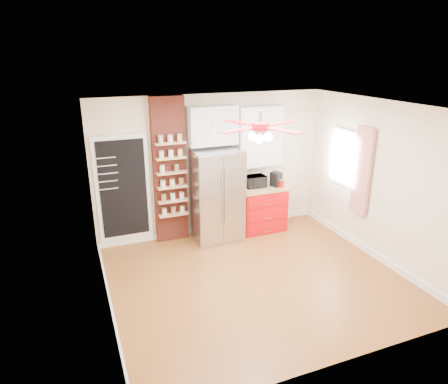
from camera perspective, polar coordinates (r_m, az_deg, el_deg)
name	(u,v)px	position (r m, az deg, el deg)	size (l,w,h in m)	color
floor	(256,279)	(6.51, 4.54, -12.23)	(4.50, 4.50, 0.00)	brown
ceiling	(261,107)	(5.60, 5.28, 12.04)	(4.50, 4.50, 0.00)	white
wall_back	(212,165)	(7.67, -1.74, 3.82)	(4.50, 0.02, 2.70)	#FAEAC9
wall_front	(343,261)	(4.39, 16.66, -9.49)	(4.50, 0.02, 2.70)	#FAEAC9
wall_left	(100,222)	(5.37, -17.25, -4.06)	(0.02, 4.00, 2.70)	#FAEAC9
wall_right	(379,182)	(7.17, 21.24, 1.35)	(0.02, 4.00, 2.70)	#FAEAC9
chalkboard	(123,189)	(7.34, -14.20, 0.44)	(0.95, 0.05, 1.95)	white
brick_pillar	(170,171)	(7.36, -7.76, 2.98)	(0.60, 0.16, 2.70)	maroon
fridge	(216,195)	(7.47, -1.10, -0.44)	(0.90, 0.70, 1.75)	#A2A2A6
upper_glass_cabinet	(212,125)	(7.32, -1.70, 9.48)	(0.90, 0.35, 0.70)	white
red_cabinet	(261,208)	(8.03, 5.30, -2.30)	(0.94, 0.64, 0.90)	red
upper_shelf_unit	(259,136)	(7.77, 5.05, 7.93)	(0.90, 0.30, 1.15)	white
window	(345,158)	(7.75, 16.89, 4.68)	(0.04, 0.75, 1.05)	white
curtain	(362,171)	(7.34, 19.12, 2.83)	(0.06, 0.40, 1.55)	red
ceiling_fan	(260,127)	(5.64, 5.19, 9.26)	(1.40, 1.40, 0.44)	silver
toaster_oven	(255,181)	(7.83, 4.43, 1.52)	(0.41, 0.28, 0.23)	black
coffee_maker	(276,179)	(7.92, 7.44, 1.83)	(0.16, 0.19, 0.28)	black
canister_left	(281,184)	(7.90, 8.16, 1.20)	(0.11, 0.11, 0.14)	#B50A0B
canister_right	(274,181)	(8.00, 7.16, 1.51)	(0.11, 0.11, 0.15)	red
pantry_jar_oats	(162,169)	(7.18, -8.83, 3.27)	(0.09, 0.09, 0.14)	#F2E7B9
pantry_jar_beans	(177,168)	(7.21, -6.79, 3.38)	(0.09, 0.09, 0.13)	olive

